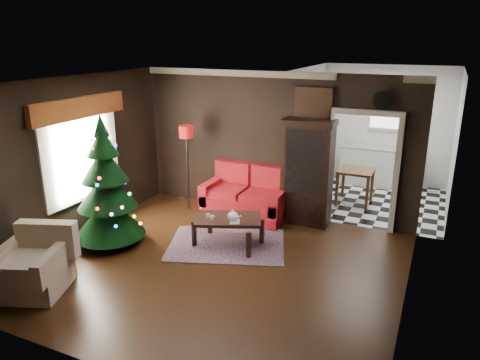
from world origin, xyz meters
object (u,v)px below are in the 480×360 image
at_px(christmas_tree, 106,186).
at_px(armchair, 31,261).
at_px(wall_clock, 383,100).
at_px(floor_lamp, 188,170).
at_px(coffee_table, 228,231).
at_px(curio_cabinet, 307,175).
at_px(teapot, 233,216).
at_px(loveseat, 246,193).
at_px(kitchen_table, 355,187).

height_order(christmas_tree, armchair, christmas_tree).
bearing_deg(wall_clock, floor_lamp, -172.60).
bearing_deg(coffee_table, curio_cabinet, 58.72).
distance_m(christmas_tree, teapot, 2.16).
bearing_deg(floor_lamp, curio_cabinet, 6.83).
relative_size(curio_cabinet, floor_lamp, 1.04).
relative_size(curio_cabinet, armchair, 2.08).
height_order(loveseat, curio_cabinet, curio_cabinet).
distance_m(curio_cabinet, kitchen_table, 1.67).
bearing_deg(kitchen_table, loveseat, -137.49).
relative_size(curio_cabinet, coffee_table, 1.74).
bearing_deg(christmas_tree, curio_cabinet, 39.50).
relative_size(curio_cabinet, kitchen_table, 2.53).
bearing_deg(loveseat, curio_cabinet, 10.83).
relative_size(curio_cabinet, christmas_tree, 0.85).
xyz_separation_m(curio_cabinet, floor_lamp, (-2.41, -0.29, -0.12)).
bearing_deg(coffee_table, wall_clock, 38.51).
xyz_separation_m(christmas_tree, armchair, (0.03, -1.65, -0.59)).
distance_m(floor_lamp, coffee_table, 2.01).
height_order(curio_cabinet, wall_clock, wall_clock).
bearing_deg(armchair, loveseat, 46.65).
relative_size(coffee_table, teapot, 5.46).
relative_size(loveseat, christmas_tree, 0.76).
relative_size(curio_cabinet, teapot, 9.49).
height_order(floor_lamp, wall_clock, wall_clock).
bearing_deg(kitchen_table, teapot, -114.93).
relative_size(armchair, coffee_table, 0.84).
xyz_separation_m(loveseat, curio_cabinet, (1.15, 0.22, 0.45)).
xyz_separation_m(floor_lamp, christmas_tree, (-0.36, -2.00, 0.22)).
relative_size(armchair, kitchen_table, 1.22).
height_order(coffee_table, teapot, teapot).
xyz_separation_m(christmas_tree, kitchen_table, (3.42, 3.71, -0.68)).
relative_size(curio_cabinet, wall_clock, 5.94).
xyz_separation_m(teapot, wall_clock, (1.97, 1.80, 1.78)).
relative_size(loveseat, curio_cabinet, 0.89).
distance_m(floor_lamp, armchair, 3.68).
height_order(armchair, wall_clock, wall_clock).
xyz_separation_m(curio_cabinet, kitchen_table, (0.65, 1.43, -0.57)).
height_order(armchair, teapot, armchair).
xyz_separation_m(floor_lamp, armchair, (-0.33, -3.64, -0.37)).
height_order(floor_lamp, kitchen_table, floor_lamp).
height_order(curio_cabinet, armchair, curio_cabinet).
distance_m(loveseat, wall_clock, 3.04).
xyz_separation_m(armchair, coffee_table, (1.83, 2.43, -0.20)).
bearing_deg(wall_clock, teapot, -137.57).
height_order(loveseat, teapot, loveseat).
relative_size(christmas_tree, kitchen_table, 3.00).
xyz_separation_m(coffee_table, kitchen_table, (1.56, 2.93, 0.12)).
xyz_separation_m(floor_lamp, teapot, (1.64, -1.33, -0.23)).
bearing_deg(armchair, christmas_tree, 70.89).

